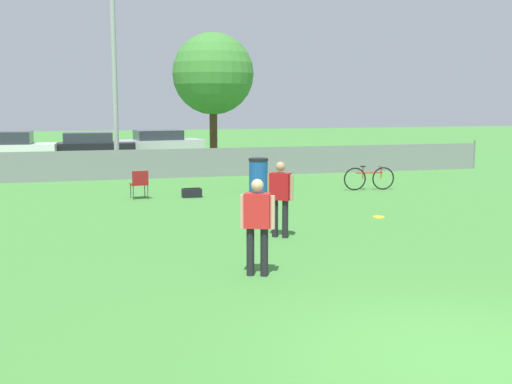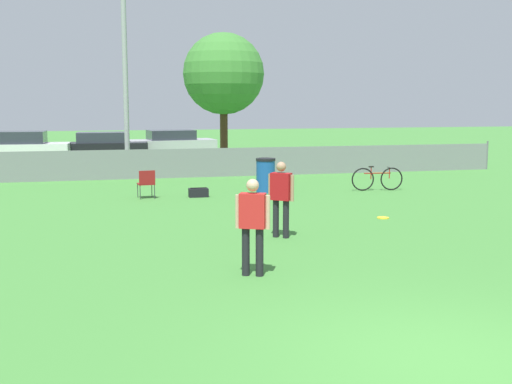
% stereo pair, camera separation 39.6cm
% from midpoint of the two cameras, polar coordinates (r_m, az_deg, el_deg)
% --- Properties ---
extents(ground_plane, '(120.00, 120.00, 0.00)m').
position_cam_midpoint_polar(ground_plane, '(7.74, 16.49, -13.95)').
color(ground_plane, '#428438').
extents(fence_backline, '(24.63, 0.07, 1.21)m').
position_cam_midpoint_polar(fence_backline, '(24.48, -6.23, 2.58)').
color(fence_backline, gray).
rests_on(fence_backline, ground_plane).
extents(light_pole, '(0.90, 0.36, 10.08)m').
position_cam_midpoint_polar(light_pole, '(26.09, -13.05, 14.36)').
color(light_pole, '#9E9EA3').
rests_on(light_pole, ground_plane).
extents(tree_near_pole, '(3.33, 3.33, 5.66)m').
position_cam_midpoint_polar(tree_near_pole, '(26.71, -4.28, 10.41)').
color(tree_near_pole, '#4C331E').
rests_on(tree_near_pole, ground_plane).
extents(player_defender_red, '(0.47, 0.43, 1.61)m').
position_cam_midpoint_polar(player_defender_red, '(13.48, 1.33, -0.17)').
color(player_defender_red, black).
rests_on(player_defender_red, ground_plane).
extents(player_thrower_red, '(0.54, 0.37, 1.61)m').
position_cam_midpoint_polar(player_thrower_red, '(10.49, -0.96, -2.53)').
color(player_thrower_red, black).
rests_on(player_thrower_red, ground_plane).
extents(frisbee_disc, '(0.30, 0.30, 0.03)m').
position_cam_midpoint_polar(frisbee_disc, '(16.19, 10.17, -2.21)').
color(frisbee_disc, yellow).
rests_on(frisbee_disc, ground_plane).
extents(folding_chair_sideline, '(0.53, 0.53, 0.85)m').
position_cam_midpoint_polar(folding_chair_sideline, '(19.26, -10.90, 0.84)').
color(folding_chair_sideline, '#333338').
rests_on(folding_chair_sideline, ground_plane).
extents(bicycle_sideline, '(1.70, 0.44, 0.80)m').
position_cam_midpoint_polar(bicycle_sideline, '(21.15, 9.50, 1.21)').
color(bicycle_sideline, black).
rests_on(bicycle_sideline, ground_plane).
extents(trash_bin, '(0.62, 0.62, 1.09)m').
position_cam_midpoint_polar(trash_bin, '(20.28, -0.34, 1.50)').
color(trash_bin, '#194C99').
rests_on(trash_bin, ground_plane).
extents(gear_bag_sideline, '(0.58, 0.32, 0.29)m').
position_cam_midpoint_polar(gear_bag_sideline, '(19.43, -6.31, -0.08)').
color(gear_bag_sideline, black).
rests_on(gear_bag_sideline, ground_plane).
extents(parked_car_white, '(4.55, 1.99, 1.50)m').
position_cam_midpoint_polar(parked_car_white, '(31.68, -21.71, 3.59)').
color(parked_car_white, black).
rests_on(parked_car_white, ground_plane).
extents(parked_car_dark, '(4.53, 1.84, 1.36)m').
position_cam_midpoint_polar(parked_car_dark, '(32.67, -15.00, 3.91)').
color(parked_car_dark, black).
rests_on(parked_car_dark, ground_plane).
extents(parked_car_silver, '(4.75, 2.41, 1.38)m').
position_cam_midpoint_polar(parked_car_silver, '(34.31, -8.99, 4.28)').
color(parked_car_silver, black).
rests_on(parked_car_silver, ground_plane).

